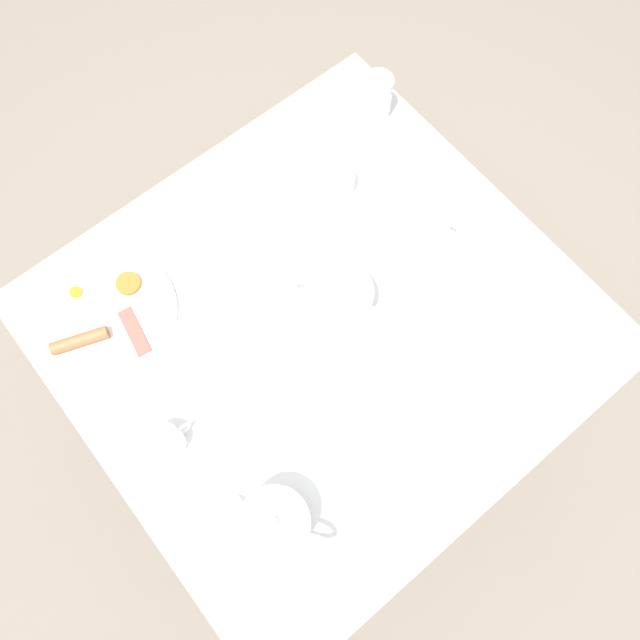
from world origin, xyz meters
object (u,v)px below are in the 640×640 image
Objects in this scene: breakfast_plate at (105,315)px; teacup_with_saucer_right at (432,221)px; teacup_with_saucer_left at (335,183)px; teapot_far at (276,524)px; creamer_jug at (167,442)px; spoon_for_tea at (560,363)px; knife_by_plate at (252,220)px; water_glass_tall at (377,98)px; teapot_near at (340,299)px; fork_by_plate at (481,426)px.

teacup_with_saucer_right is (0.66, -0.28, 0.02)m from breakfast_plate.
teacup_with_saucer_left is at bearing -7.08° from breakfast_plate.
teapot_far is at bearing -87.50° from breakfast_plate.
teapot_far is at bearing -156.58° from teacup_with_saucer_right.
spoon_for_tea is (0.71, -0.37, -0.03)m from creamer_jug.
breakfast_plate is at bearing 177.75° from knife_by_plate.
breakfast_plate is at bearing 80.99° from creamer_jug.
teacup_with_saucer_right is 0.86× the size of spoon_for_tea.
teacup_with_saucer_left reaches higher than breakfast_plate.
teacup_with_saucer_left is 0.23m from water_glass_tall.
breakfast_plate is at bearing -178.03° from water_glass_tall.
teacup_with_saucer_right is (0.27, 0.02, -0.02)m from teapot_near.
fork_by_plate is at bearing -83.30° from knife_by_plate.
teapot_near reaches higher than creamer_jug.
teapot_near is at bearing -37.09° from breakfast_plate.
breakfast_plate is at bearing 134.55° from spoon_for_tea.
spoon_for_tea is (-0.10, -0.69, -0.06)m from water_glass_tall.
knife_by_plate is (0.35, 0.54, -0.05)m from teapot_far.
breakfast_plate is 0.94m from spoon_for_tea.
breakfast_plate reaches higher than spoon_for_tea.
teacup_with_saucer_right is 1.17× the size of water_glass_tall.
teacup_with_saucer_left reaches higher than knife_by_plate.
breakfast_plate is 1.48× the size of knife_by_plate.
teacup_with_saucer_left is at bearing 110.60° from teapot_near.
water_glass_tall is at bearing 1.97° from breakfast_plate.
spoon_for_tea is at bearing -132.56° from teapot_far.
knife_by_plate is at bearing -64.89° from teapot_far.
teapot_near is 2.09× the size of creamer_jug.
teapot_near is 0.37m from fork_by_plate.
teacup_with_saucer_left is at bearing -154.60° from water_glass_tall.
teacup_with_saucer_left is (0.54, 0.48, -0.02)m from teapot_far.
knife_by_plate is at bearing -2.25° from breakfast_plate.
teapot_far is 0.94m from water_glass_tall.
teapot_far reaches higher than teacup_with_saucer_left.
teapot_far is 2.08× the size of creamer_jug.
spoon_for_tea is at bearing -2.47° from fork_by_plate.
breakfast_plate is at bearing -29.67° from teapot_far.
breakfast_plate is at bearing 157.37° from teacup_with_saucer_right.
teacup_with_saucer_left is at bearing -16.06° from knife_by_plate.
water_glass_tall is 1.29× the size of creamer_jug.
teacup_with_saucer_left is at bearing 116.06° from teacup_with_saucer_right.
water_glass_tall is 0.76m from fork_by_plate.
spoon_for_tea is at bearing -98.58° from water_glass_tall.
teapot_far is at bearing -138.05° from teacup_with_saucer_left.
breakfast_plate is 0.31m from creamer_jug.
creamer_jug is 0.80m from spoon_for_tea.
knife_by_plate is (-0.19, 0.06, -0.03)m from teacup_with_saucer_left.
knife_by_plate is (-0.08, 0.64, 0.00)m from fork_by_plate.
knife_by_plate is at bearing 138.19° from teacup_with_saucer_right.
creamer_jug is (-0.81, -0.33, -0.03)m from water_glass_tall.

